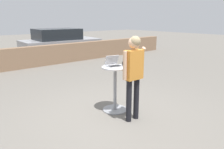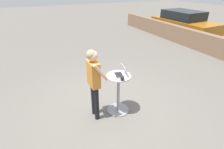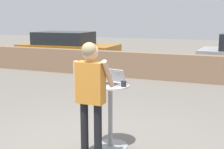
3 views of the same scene
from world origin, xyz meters
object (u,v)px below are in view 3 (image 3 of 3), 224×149
(cafe_table, at_px, (110,115))
(laptop, at_px, (113,81))
(coffee_mug, at_px, (124,84))
(parked_car_further_down, at_px, (67,48))
(standing_person, at_px, (91,88))

(cafe_table, bearing_deg, laptop, 78.64)
(coffee_mug, xyz_separation_m, parked_car_further_down, (-5.17, 7.17, -0.32))
(coffee_mug, xyz_separation_m, standing_person, (-0.28, -0.56, 0.03))
(cafe_table, xyz_separation_m, standing_person, (-0.05, -0.59, 0.56))
(laptop, xyz_separation_m, coffee_mug, (0.22, -0.09, -0.01))
(laptop, relative_size, parked_car_further_down, 0.09)
(parked_car_further_down, bearing_deg, standing_person, -57.62)
(cafe_table, relative_size, parked_car_further_down, 0.24)
(laptop, bearing_deg, cafe_table, -101.36)
(cafe_table, relative_size, coffee_mug, 8.90)
(parked_car_further_down, bearing_deg, coffee_mug, -54.18)
(laptop, xyz_separation_m, parked_car_further_down, (-4.96, 7.07, -0.33))
(laptop, distance_m, parked_car_further_down, 8.65)
(cafe_table, xyz_separation_m, coffee_mug, (0.23, -0.03, 0.53))
(cafe_table, distance_m, standing_person, 0.81)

